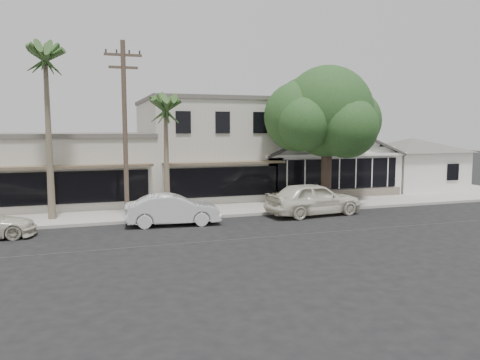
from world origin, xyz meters
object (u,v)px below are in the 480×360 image
object	(u,v)px
utility_pole	(125,127)
car_0	(313,199)
shade_tree	(324,114)
car_1	(173,210)

from	to	relation	value
utility_pole	car_0	world-z (taller)	utility_pole
utility_pole	shade_tree	world-z (taller)	utility_pole
car_1	shade_tree	world-z (taller)	shade_tree
car_0	car_1	xyz separation A→B (m)	(-7.77, -0.17, -0.15)
shade_tree	car_1	bearing A→B (deg)	-164.23
car_0	shade_tree	xyz separation A→B (m)	(2.00, 2.59, 4.67)
car_1	car_0	bearing A→B (deg)	-83.33
utility_pole	car_1	distance (m)	4.72
utility_pole	car_1	size ratio (longest dim) A/B	1.95
car_0	car_1	size ratio (longest dim) A/B	1.15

